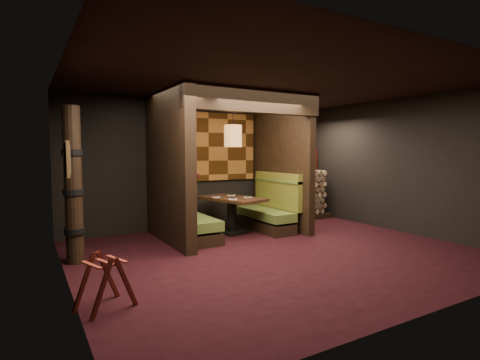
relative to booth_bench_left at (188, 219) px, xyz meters
The scene contains 23 objects.
floor 1.95m from the booth_bench_left, 59.77° to the right, with size 6.50×5.50×0.02m, color black.
ceiling 3.11m from the booth_bench_left, 59.77° to the right, with size 6.50×5.50×0.02m, color black.
wall_back 1.79m from the booth_bench_left, 49.10° to the left, with size 6.50×0.02×2.85m, color black.
wall_front 4.63m from the booth_bench_left, 77.70° to the right, with size 6.50×0.02×2.85m, color black.
wall_left 3.01m from the booth_bench_left, 144.33° to the right, with size 0.02×5.50×2.85m, color black.
wall_right 4.65m from the booth_bench_left, 21.35° to the right, with size 0.02×5.50×2.85m, color black.
partition_left 1.10m from the booth_bench_left, behind, with size 0.20×2.20×2.85m, color black.
partition_right 2.48m from the booth_bench_left, ahead, with size 0.15×2.10×2.85m, color black.
header_beam 2.60m from the booth_bench_left, 45.41° to the right, with size 2.85×0.18×0.44m, color black.
tapa_back_panel 2.00m from the booth_bench_left, 48.54° to the left, with size 2.40×0.06×1.55m, color #A16229.
tapa_side_panel 1.48m from the booth_bench_left, 146.90° to the left, with size 0.04×1.85×1.45m, color #A16229.
lacquer_shelf 1.32m from the booth_bench_left, 70.12° to the left, with size 0.60×0.12×0.07m, color #5A1515.
booth_bench_left is the anchor object (origin of this frame).
booth_bench_right 1.89m from the booth_bench_left, ahead, with size 0.68×1.60×1.14m.
dining_table 1.03m from the booth_bench_left, ahead, with size 1.14×1.59×0.75m.
place_settings 1.09m from the booth_bench_left, ahead, with size 0.75×0.78×0.03m.
pendant_lamp 1.93m from the booth_bench_left, ahead, with size 0.36×0.36×1.05m.
framed_picture 3.00m from the booth_bench_left, 145.49° to the right, with size 0.05×0.36×0.46m.
luggage_rack 3.22m from the booth_bench_left, 128.61° to the right, with size 0.69×0.58×0.63m.
totem_column 2.30m from the booth_bench_left, 165.25° to the right, with size 0.31×0.31×2.40m.
firewood_stack 3.33m from the booth_bench_left, 12.17° to the left, with size 1.73×0.70×1.22m.
mosaic_header 3.58m from the booth_bench_left, 17.60° to the left, with size 1.83×0.10×0.56m, color maroon.
bay_front_post 2.58m from the booth_bench_left, ahead, with size 0.08×0.08×2.85m, color black.
Camera 1 is at (-3.70, -5.07, 1.72)m, focal length 28.00 mm.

